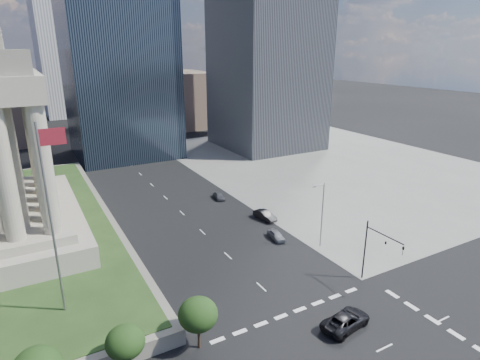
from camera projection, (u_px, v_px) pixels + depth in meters
ground at (115, 151)px, 116.22m from camera, size 500.00×500.00×0.00m
sidewalk_ne at (330, 162)px, 104.24m from camera, size 68.00×90.00×0.03m
flagpole at (51, 211)px, 38.94m from camera, size 2.52×0.24×20.00m
midrise_glass at (116, 41)px, 103.64m from camera, size 26.00×26.00×60.00m
building_filler_ne at (180, 99)px, 152.79m from camera, size 20.00×30.00×20.00m
traffic_signal_ne at (377, 247)px, 48.69m from camera, size 0.30×5.74×8.00m
street_lamp_north at (321, 211)px, 58.33m from camera, size 2.13×0.22×10.00m
pickup_truck at (346, 320)px, 42.37m from camera, size 6.30×3.68×1.65m
parked_sedan_near at (276, 235)px, 62.09m from camera, size 2.05×4.11×1.34m
parked_sedan_mid at (265, 215)px, 69.21m from camera, size 4.89×2.30×1.55m
parked_sedan_far at (219, 196)px, 78.79m from camera, size 2.06×4.07×1.33m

